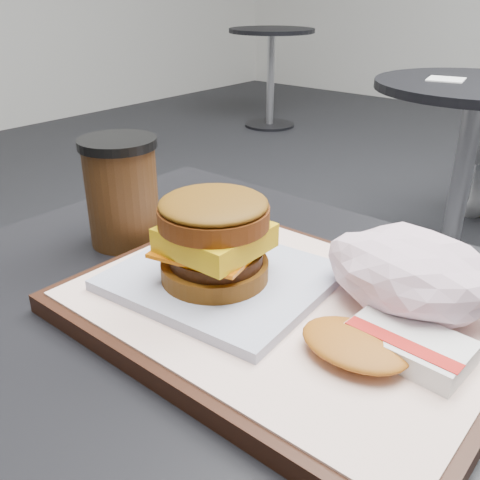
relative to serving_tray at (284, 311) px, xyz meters
name	(u,v)px	position (x,y,z in m)	size (l,w,h in m)	color
serving_tray	(284,311)	(0.00, 0.00, 0.00)	(0.38, 0.28, 0.02)	black
breakfast_sandwich	(217,248)	(-0.07, -0.02, 0.05)	(0.20, 0.19, 0.09)	silver
hash_brown	(384,344)	(0.10, -0.01, 0.02)	(0.12, 0.09, 0.02)	silver
crumpled_wrapper	(412,273)	(0.09, 0.07, 0.04)	(0.15, 0.12, 0.07)	white
coffee_cup	(122,191)	(-0.24, 0.02, 0.05)	(0.09, 0.09, 0.13)	#3C210E
neighbor_table	(469,139)	(-0.35, 1.62, -0.23)	(0.70, 0.70, 0.75)	black
napkin	(446,79)	(-0.45, 1.59, -0.03)	(0.12, 0.12, 0.00)	white
bg_table_mid	(271,54)	(-2.40, 3.17, -0.22)	(0.66, 0.66, 0.75)	black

